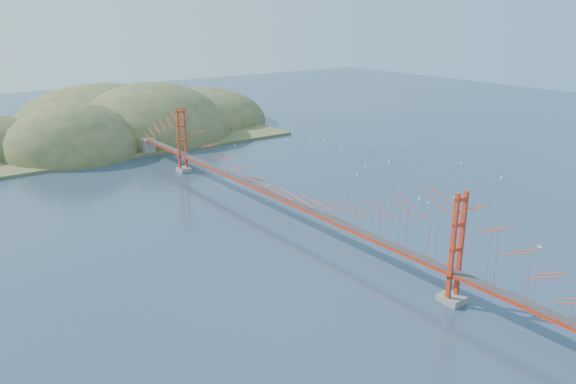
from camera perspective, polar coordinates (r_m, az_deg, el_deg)
ground at (r=79.79m, az=-0.92°, el=-2.64°), size 320.00×320.00×0.00m
bridge at (r=77.75m, az=-1.02°, el=2.24°), size 2.20×94.40×12.00m
far_headlands at (r=139.98m, az=-16.77°, el=5.63°), size 84.00×58.00×25.00m
sailboat_15 at (r=126.99m, az=-0.09°, el=5.26°), size 0.64×0.64×0.69m
sailboat_7 at (r=118.17m, az=5.42°, el=4.21°), size 0.50×0.44×0.57m
sailboat_9 at (r=125.41m, az=11.63°, el=4.73°), size 0.64×0.64×0.67m
sailboat_2 at (r=89.72m, az=13.21°, el=-0.66°), size 0.61×0.53×0.69m
sailboat_0 at (r=92.24m, az=16.53°, el=-0.44°), size 0.43×0.50×0.57m
sailboat_8 at (r=110.06m, az=10.23°, el=2.97°), size 0.54×0.46×0.63m
sailboat_5 at (r=113.19m, az=17.18°, el=2.87°), size 0.59×0.65×0.73m
sailboat_12 at (r=123.04m, az=-5.43°, el=4.76°), size 0.54×0.47×0.61m
sailboat_10 at (r=76.75m, az=24.24°, el=-5.05°), size 0.51×0.63×0.74m
sailboat_14 at (r=100.91m, az=7.05°, el=1.77°), size 0.71×0.71×0.74m
sailboat_6 at (r=88.34m, az=14.14°, el=-1.03°), size 0.68×0.68×0.74m
sailboat_3 at (r=94.04m, az=-2.12°, el=0.67°), size 0.49×0.43×0.56m
sailboat_17 at (r=125.01m, az=2.30°, el=5.05°), size 0.64×0.64×0.71m
sailboat_4 at (r=122.81m, az=8.75°, el=4.61°), size 0.58×0.58×0.61m
sailboat_1 at (r=93.88m, az=11.26°, el=0.29°), size 0.57×0.57×0.60m
sailboat_16 at (r=106.58m, az=7.88°, el=2.60°), size 0.52×0.50×0.59m
sailboat_11 at (r=105.24m, az=20.85°, el=1.37°), size 0.60×0.60×0.65m
sailboat_extra_0 at (r=128.42m, az=3.69°, el=5.37°), size 0.53×0.58×0.66m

